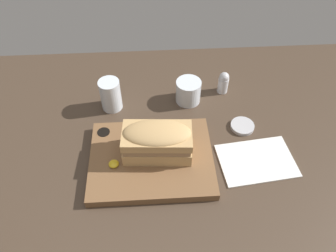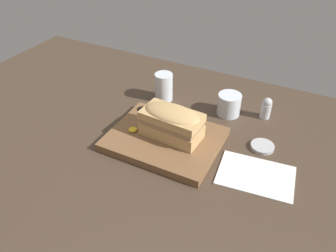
{
  "view_description": "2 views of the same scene",
  "coord_description": "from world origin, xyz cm",
  "views": [
    {
      "loc": [
        1.26,
        -44.37,
        71.46
      ],
      "look_at": [
        4.54,
        9.9,
        10.05
      ],
      "focal_mm": 35.0,
      "sensor_mm": 36.0,
      "label": 1
    },
    {
      "loc": [
        33.96,
        -59.81,
        62.8
      ],
      "look_at": [
        1.08,
        4.92,
        8.3
      ],
      "focal_mm": 35.0,
      "sensor_mm": 36.0,
      "label": 2
    }
  ],
  "objects": [
    {
      "name": "mustard_dollop",
      "position": [
        -9.31,
        2.82,
        4.89
      ],
      "size": [
        2.54,
        2.54,
        1.02
      ],
      "color": "gold",
      "rests_on": "serving_board"
    },
    {
      "name": "serving_board",
      "position": [
        -0.57,
        5.03,
        3.2
      ],
      "size": [
        31.18,
        24.39,
        2.44
      ],
      "color": "brown",
      "rests_on": "dining_table"
    },
    {
      "name": "condiment_dish",
      "position": [
        25.84,
        15.24,
        2.53
      ],
      "size": [
        6.61,
        6.61,
        1.06
      ],
      "color": "#B2B2B7",
      "rests_on": "dining_table"
    },
    {
      "name": "napkin",
      "position": [
        27.13,
        3.52,
        2.2
      ],
      "size": [
        20.44,
        15.25,
        0.4
      ],
      "rotation": [
        0.0,
        0.0,
        0.11
      ],
      "color": "white",
      "rests_on": "dining_table"
    },
    {
      "name": "salt_shaker",
      "position": [
        22.74,
        30.64,
        5.61
      ],
      "size": [
        3.18,
        3.18,
        7.12
      ],
      "color": "silver",
      "rests_on": "dining_table"
    },
    {
      "name": "wine_glass",
      "position": [
        11.63,
        27.27,
        5.17
      ],
      "size": [
        7.44,
        7.44,
        7.07
      ],
      "color": "silver",
      "rests_on": "dining_table"
    },
    {
      "name": "sandwich",
      "position": [
        1.65,
        6.12,
        9.33
      ],
      "size": [
        17.43,
        9.88,
        9.23
      ],
      "rotation": [
        0.0,
        0.0,
        -0.07
      ],
      "color": "tan",
      "rests_on": "serving_board"
    },
    {
      "name": "dining_table",
      "position": [
        0.0,
        0.0,
        1.0
      ],
      "size": [
        169.77,
        106.57,
        2.0
      ],
      "color": "#423326",
      "rests_on": "ground"
    },
    {
      "name": "water_glass",
      "position": [
        -11.11,
        25.79,
        6.16
      ],
      "size": [
        6.06,
        6.06,
        9.58
      ],
      "color": "silver",
      "rests_on": "dining_table"
    }
  ]
}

